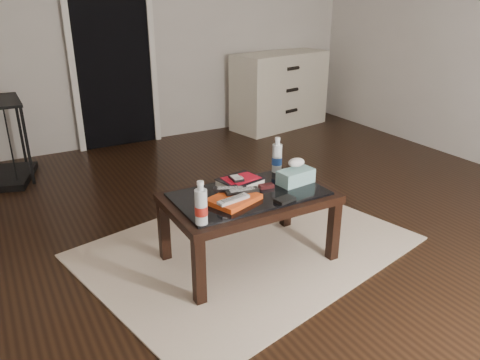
{
  "coord_description": "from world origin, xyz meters",
  "views": [
    {
      "loc": [
        -1.68,
        -2.51,
        1.6
      ],
      "look_at": [
        -0.42,
        -0.27,
        0.55
      ],
      "focal_mm": 35.0,
      "sensor_mm": 36.0,
      "label": 1
    }
  ],
  "objects_px": {
    "coffee_table": "(249,203)",
    "textbook": "(240,182)",
    "water_bottle_right": "(277,155)",
    "tissue_box": "(296,177)",
    "dresser": "(280,90)",
    "water_bottle_left": "(201,203)"
  },
  "relations": [
    {
      "from": "textbook",
      "to": "dresser",
      "type": "bearing_deg",
      "value": 39.44
    },
    {
      "from": "water_bottle_left",
      "to": "water_bottle_right",
      "type": "height_order",
      "value": "same"
    },
    {
      "from": "textbook",
      "to": "water_bottle_right",
      "type": "relative_size",
      "value": 1.05
    },
    {
      "from": "dresser",
      "to": "water_bottle_right",
      "type": "height_order",
      "value": "dresser"
    },
    {
      "from": "water_bottle_right",
      "to": "tissue_box",
      "type": "xyz_separation_m",
      "value": [
        -0.01,
        -0.23,
        -0.07
      ]
    },
    {
      "from": "textbook",
      "to": "tissue_box",
      "type": "bearing_deg",
      "value": -35.63
    },
    {
      "from": "textbook",
      "to": "water_bottle_left",
      "type": "relative_size",
      "value": 1.05
    },
    {
      "from": "dresser",
      "to": "tissue_box",
      "type": "height_order",
      "value": "dresser"
    },
    {
      "from": "water_bottle_right",
      "to": "tissue_box",
      "type": "bearing_deg",
      "value": -92.73
    },
    {
      "from": "textbook",
      "to": "water_bottle_right",
      "type": "height_order",
      "value": "water_bottle_right"
    },
    {
      "from": "coffee_table",
      "to": "tissue_box",
      "type": "distance_m",
      "value": 0.35
    },
    {
      "from": "textbook",
      "to": "water_bottle_right",
      "type": "xyz_separation_m",
      "value": [
        0.33,
        0.09,
        0.1
      ]
    },
    {
      "from": "textbook",
      "to": "water_bottle_left",
      "type": "xyz_separation_m",
      "value": [
        -0.43,
        -0.35,
        0.1
      ]
    },
    {
      "from": "dresser",
      "to": "tissue_box",
      "type": "distance_m",
      "value": 2.98
    },
    {
      "from": "coffee_table",
      "to": "textbook",
      "type": "distance_m",
      "value": 0.15
    },
    {
      "from": "dresser",
      "to": "coffee_table",
      "type": "bearing_deg",
      "value": -138.19
    },
    {
      "from": "water_bottle_left",
      "to": "water_bottle_right",
      "type": "xyz_separation_m",
      "value": [
        0.76,
        0.44,
        0.0
      ]
    },
    {
      "from": "dresser",
      "to": "water_bottle_right",
      "type": "distance_m",
      "value": 2.79
    },
    {
      "from": "textbook",
      "to": "tissue_box",
      "type": "height_order",
      "value": "tissue_box"
    },
    {
      "from": "water_bottle_left",
      "to": "tissue_box",
      "type": "relative_size",
      "value": 1.03
    },
    {
      "from": "water_bottle_left",
      "to": "tissue_box",
      "type": "distance_m",
      "value": 0.78
    },
    {
      "from": "coffee_table",
      "to": "water_bottle_right",
      "type": "height_order",
      "value": "water_bottle_right"
    }
  ]
}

